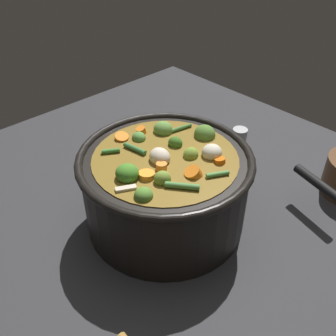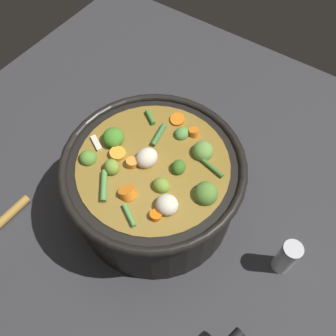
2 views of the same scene
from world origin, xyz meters
name	(u,v)px [view 1 (image 1 of 2)]	position (x,y,z in m)	size (l,w,h in m)	color
ground_plane	(166,219)	(0.00, 0.00, 0.00)	(1.10, 1.10, 0.00)	#2D2D30
cooking_pot	(165,187)	(0.00, 0.00, 0.08)	(0.31, 0.31, 0.17)	black
salt_shaker	(238,146)	(0.26, 0.03, 0.04)	(0.03, 0.03, 0.09)	silver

